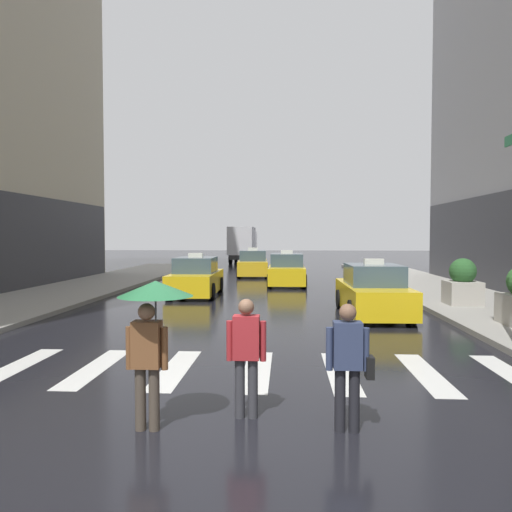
% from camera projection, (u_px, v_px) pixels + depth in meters
% --- Properties ---
extents(ground_plane, '(160.00, 160.00, 0.00)m').
position_uv_depth(ground_plane, '(182.00, 436.00, 6.06)').
color(ground_plane, black).
extents(crosswalk_markings, '(11.30, 2.80, 0.01)m').
position_uv_depth(crosswalk_markings, '(216.00, 370.00, 9.05)').
color(crosswalk_markings, silver).
rests_on(crosswalk_markings, ground).
extents(taxi_lead, '(1.99, 4.57, 1.80)m').
position_uv_depth(taxi_lead, '(373.00, 293.00, 15.29)').
color(taxi_lead, yellow).
rests_on(taxi_lead, ground).
extents(taxi_second, '(1.97, 4.56, 1.80)m').
position_uv_depth(taxi_second, '(196.00, 278.00, 20.48)').
color(taxi_second, yellow).
rests_on(taxi_second, ground).
extents(taxi_third, '(1.95, 4.55, 1.80)m').
position_uv_depth(taxi_third, '(287.00, 271.00, 24.76)').
color(taxi_third, yellow).
rests_on(taxi_third, ground).
extents(taxi_fourth, '(2.12, 4.63, 1.80)m').
position_uv_depth(taxi_fourth, '(253.00, 265.00, 30.36)').
color(taxi_fourth, gold).
rests_on(taxi_fourth, ground).
extents(box_truck, '(2.33, 7.56, 3.35)m').
position_uv_depth(box_truck, '(243.00, 243.00, 45.44)').
color(box_truck, '#2D2D2D').
rests_on(box_truck, ground).
extents(pedestrian_with_umbrella, '(0.96, 0.96, 1.94)m').
position_uv_depth(pedestrian_with_umbrella, '(152.00, 314.00, 6.18)').
color(pedestrian_with_umbrella, '#473D33').
rests_on(pedestrian_with_umbrella, ground).
extents(pedestrian_with_handbag, '(0.60, 0.24, 1.65)m').
position_uv_depth(pedestrian_with_handbag, '(349.00, 360.00, 6.15)').
color(pedestrian_with_handbag, black).
rests_on(pedestrian_with_handbag, ground).
extents(pedestrian_plain_coat, '(0.55, 0.24, 1.65)m').
position_uv_depth(pedestrian_plain_coat, '(246.00, 350.00, 6.63)').
color(pedestrian_plain_coat, '#333338').
rests_on(pedestrian_plain_coat, ground).
extents(planter_mid_block, '(1.10, 1.10, 1.60)m').
position_uv_depth(planter_mid_block, '(463.00, 284.00, 16.68)').
color(planter_mid_block, '#A8A399').
rests_on(planter_mid_block, curb_right).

